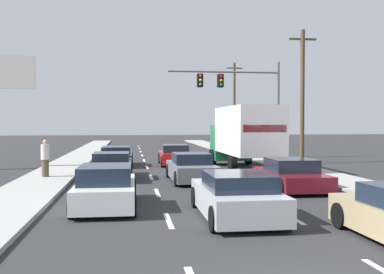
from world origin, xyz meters
name	(u,v)px	position (x,y,z in m)	size (l,w,h in m)	color
ground_plane	(170,162)	(0.00, 25.00, 0.00)	(140.00, 140.00, 0.00)	#2B2B2D
sidewalk_right	(287,166)	(6.46, 20.00, 0.07)	(2.41, 80.00, 0.14)	#9E9E99
sidewalk_left	(61,169)	(-6.46, 20.00, 0.07)	(2.41, 80.00, 0.14)	#9E9E99
lane_markings	(176,167)	(0.00, 21.21, 0.00)	(3.54, 52.00, 0.01)	silver
car_navy	(116,157)	(-3.52, 22.31, 0.56)	(2.03, 4.32, 1.18)	#141E4C
car_black	(112,166)	(-3.55, 15.95, 0.57)	(1.97, 4.70, 1.24)	black
car_white	(106,188)	(-3.45, 8.37, 0.61)	(1.89, 4.41, 1.32)	white
car_red	(174,156)	(0.05, 22.42, 0.59)	(1.89, 4.10, 1.28)	red
car_gray	(191,169)	(0.01, 14.35, 0.58)	(1.98, 4.36, 1.27)	slate
car_silver	(236,196)	(0.17, 6.31, 0.59)	(2.01, 4.40, 1.26)	#B7BABF
box_truck	(244,134)	(3.60, 19.08, 2.01)	(2.60, 8.26, 3.48)	white
car_maroon	(291,175)	(3.57, 11.45, 0.55)	(2.02, 4.53, 1.21)	maroon
traffic_signal_mast	(234,88)	(4.90, 27.11, 5.14)	(8.31, 0.69, 7.14)	#595B56
utility_pole_mid	(302,95)	(8.29, 22.41, 4.42)	(1.80, 0.28, 8.57)	brown
utility_pole_far	(234,103)	(8.89, 44.30, 4.80)	(1.80, 0.28, 9.31)	brown
pedestrian_near_corner	(45,158)	(-6.56, 15.84, 0.99)	(0.38, 0.38, 1.70)	brown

